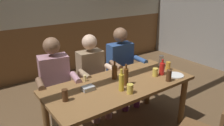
% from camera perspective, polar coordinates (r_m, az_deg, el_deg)
% --- Properties ---
extents(back_wall_wainscot, '(6.55, 0.12, 1.09)m').
position_cam_1_polar(back_wall_wainscot, '(4.87, -16.28, 3.14)').
color(back_wall_wainscot, brown).
rests_on(back_wall_wainscot, ground_plane).
extents(dining_table, '(1.87, 0.84, 0.75)m').
position_cam_1_polar(dining_table, '(2.76, 2.05, -7.15)').
color(dining_table, brown).
rests_on(dining_table, ground_plane).
extents(person_0, '(0.56, 0.59, 1.26)m').
position_cam_1_polar(person_0, '(3.00, -14.48, -4.39)').
color(person_0, '#B78493').
rests_on(person_0, ground_plane).
extents(person_1, '(0.53, 0.52, 1.22)m').
position_cam_1_polar(person_1, '(3.23, -5.06, -2.33)').
color(person_1, '#997F60').
rests_on(person_1, ground_plane).
extents(person_2, '(0.57, 0.53, 1.26)m').
position_cam_1_polar(person_2, '(3.53, 2.71, 0.04)').
color(person_2, '#2D4C84').
rests_on(person_2, ground_plane).
extents(table_candle, '(0.04, 0.04, 0.08)m').
position_cam_1_polar(table_candle, '(2.77, -7.08, -3.96)').
color(table_candle, '#F9E08C').
rests_on(table_candle, dining_table).
extents(condiment_caddy, '(0.14, 0.10, 0.05)m').
position_cam_1_polar(condiment_caddy, '(2.55, -6.30, -6.59)').
color(condiment_caddy, '#B2B7BC').
rests_on(condiment_caddy, dining_table).
extents(plate_0, '(0.22, 0.22, 0.01)m').
position_cam_1_polar(plate_0, '(3.04, 16.27, -3.08)').
color(plate_0, white).
rests_on(plate_0, dining_table).
extents(bottle_0, '(0.06, 0.06, 0.27)m').
position_cam_1_polar(bottle_0, '(2.63, 3.66, -3.54)').
color(bottle_0, '#593314').
rests_on(bottle_0, dining_table).
extents(bottle_1, '(0.06, 0.06, 0.27)m').
position_cam_1_polar(bottle_1, '(2.49, 2.47, -4.96)').
color(bottle_1, gold).
rests_on(bottle_1, dining_table).
extents(bottle_2, '(0.07, 0.07, 0.24)m').
position_cam_1_polar(bottle_2, '(2.80, 0.67, -2.39)').
color(bottle_2, '#593314').
rests_on(bottle_2, dining_table).
extents(bottle_3, '(0.07, 0.07, 0.22)m').
position_cam_1_polar(bottle_3, '(3.00, 12.95, -1.43)').
color(bottle_3, red).
rests_on(bottle_3, dining_table).
extents(pint_glass_0, '(0.07, 0.07, 0.15)m').
position_cam_1_polar(pint_glass_0, '(2.83, 14.65, -3.21)').
color(pint_glass_0, '#4C2D19').
rests_on(pint_glass_0, dining_table).
extents(pint_glass_1, '(0.07, 0.07, 0.11)m').
position_cam_1_polar(pint_glass_1, '(2.46, 4.73, -6.75)').
color(pint_glass_1, '#E5C64C').
rests_on(pint_glass_1, dining_table).
extents(pint_glass_2, '(0.06, 0.06, 0.12)m').
position_cam_1_polar(pint_glass_2, '(3.19, 14.47, -0.74)').
color(pint_glass_2, gold).
rests_on(pint_glass_2, dining_table).
extents(pint_glass_3, '(0.06, 0.06, 0.13)m').
position_cam_1_polar(pint_glass_3, '(2.35, -12.19, -8.24)').
color(pint_glass_3, '#4C2D19').
rests_on(pint_glass_3, dining_table).
extents(pint_glass_4, '(0.07, 0.07, 0.16)m').
position_cam_1_polar(pint_glass_4, '(3.32, 12.77, 0.57)').
color(pint_glass_4, white).
rests_on(pint_glass_4, dining_table).
extents(pint_glass_5, '(0.07, 0.07, 0.11)m').
position_cam_1_polar(pint_glass_5, '(2.95, 11.23, -2.38)').
color(pint_glass_5, '#E5C64C').
rests_on(pint_glass_5, dining_table).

